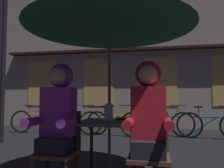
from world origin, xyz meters
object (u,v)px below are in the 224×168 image
object	(u,v)px
chair_right	(149,150)
bicycle_fourth	(163,124)
bicycle_fifth	(211,125)
chair_left	(59,146)
lantern	(109,111)
bicycle_nearest	(38,121)
bicycle_second	(72,122)
patio_umbrella	(109,15)
cafe_table	(109,129)
street_lamp	(5,26)
bicycle_third	(114,123)
person_left_hooded	(58,114)
person_right_hooded	(148,115)
book	(125,119)

from	to	relation	value
chair_right	bicycle_fourth	bearing A→B (deg)	85.45
chair_right	bicycle_fifth	bearing A→B (deg)	68.22
chair_left	lantern	bearing A→B (deg)	32.96
bicycle_nearest	bicycle_fifth	xyz separation A→B (m)	(4.77, -0.10, 0.00)
chair_right	bicycle_second	world-z (taller)	chair_right
bicycle_fifth	patio_umbrella	bearing A→B (deg)	-120.54
cafe_table	street_lamp	xyz separation A→B (m)	(-2.91, 1.93, 2.08)
bicycle_third	person_left_hooded	bearing A→B (deg)	-89.23
bicycle_second	bicycle_fourth	distance (m)	2.49
patio_umbrella	bicycle_fifth	size ratio (longest dim) A/B	1.38
person_left_hooded	bicycle_second	world-z (taller)	person_left_hooded
street_lamp	bicycle_fifth	size ratio (longest dim) A/B	2.31
person_right_hooded	bicycle_fourth	size ratio (longest dim) A/B	0.84
bicycle_third	book	distance (m)	3.25
chair_left	bicycle_fourth	xyz separation A→B (m)	(1.26, 3.77, -0.14)
lantern	bicycle_third	distance (m)	3.45
bicycle_third	book	xyz separation A→B (m)	(0.70, -3.15, 0.41)
bicycle_third	cafe_table	bearing A→B (deg)	-80.91
person_right_hooded	chair_right	bearing A→B (deg)	90.00
cafe_table	bicycle_third	xyz separation A→B (m)	(-0.53, 3.31, -0.29)
bicycle_second	bicycle_fourth	bearing A→B (deg)	2.54
cafe_table	chair_left	distance (m)	0.62
bicycle_third	chair_right	bearing A→B (deg)	-74.66
cafe_table	bicycle_second	size ratio (longest dim) A/B	0.44
chair_right	bicycle_nearest	bearing A→B (deg)	131.23
patio_umbrella	person_right_hooded	world-z (taller)	patio_umbrella
cafe_table	person_right_hooded	world-z (taller)	person_right_hooded
street_lamp	bicycle_third	xyz separation A→B (m)	(2.38, 1.38, -2.37)
patio_umbrella	person_left_hooded	xyz separation A→B (m)	(-0.48, -0.43, -1.21)
lantern	person_right_hooded	distance (m)	0.60
cafe_table	lantern	bearing A→B (deg)	-83.85
patio_umbrella	chair_left	distance (m)	1.68
cafe_table	chair_right	size ratio (longest dim) A/B	0.85
chair_right	street_lamp	distance (m)	4.66
chair_right	street_lamp	bearing A→B (deg)	145.84
street_lamp	bicycle_fifth	distance (m)	5.57
patio_umbrella	person_left_hooded	world-z (taller)	patio_umbrella
person_right_hooded	bicycle_nearest	size ratio (longest dim) A/B	0.83
bicycle_fourth	book	distance (m)	3.32
chair_right	person_right_hooded	world-z (taller)	person_right_hooded
person_left_hooded	patio_umbrella	bearing A→B (deg)	41.57
chair_left	bicycle_second	distance (m)	3.86
person_left_hooded	bicycle_nearest	size ratio (longest dim) A/B	0.83
person_left_hooded	bicycle_third	xyz separation A→B (m)	(-0.05, 3.74, -0.50)
lantern	book	bearing A→B (deg)	53.38
person_right_hooded	person_left_hooded	bearing A→B (deg)	180.00
bicycle_fourth	book	xyz separation A→B (m)	(-0.61, -3.24, 0.41)
cafe_table	person_left_hooded	world-z (taller)	person_left_hooded
lantern	bicycle_second	distance (m)	3.79
bicycle_third	street_lamp	bearing A→B (deg)	-149.84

